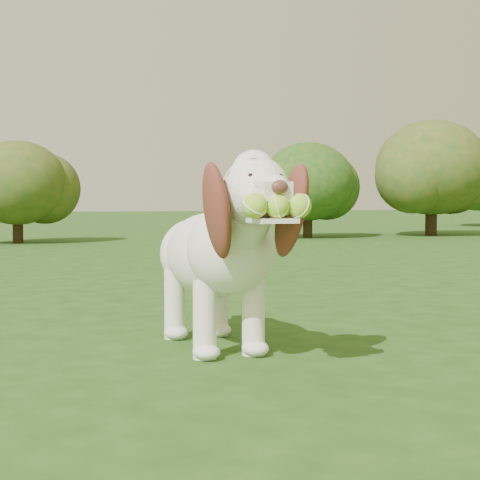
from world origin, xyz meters
name	(u,v)px	position (x,y,z in m)	size (l,w,h in m)	color
ground	(310,362)	(0.00, 0.00, 0.00)	(80.00, 80.00, 0.00)	#1D3F12
dog	(219,248)	(-0.28, 0.34, 0.45)	(0.45, 1.29, 0.84)	white
shrub_f	(432,168)	(6.49, 9.00, 1.25)	(2.05, 2.05, 2.13)	#382314
shrub_d	(308,182)	(3.99, 8.97, 0.97)	(1.59, 1.59, 1.65)	#382314
shrub_b	(17,183)	(-0.82, 8.94, 0.92)	(1.50, 1.50, 1.56)	#382314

